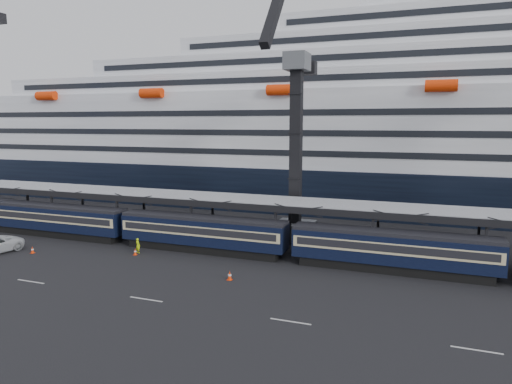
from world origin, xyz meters
The scene contains 9 objects.
ground centered at (0.00, 0.00, 0.00)m, with size 260.00×260.00×0.00m, color black.
train centered at (-4.65, 10.00, 2.20)m, with size 133.05×3.00×4.05m.
canopy centered at (0.00, 14.00, 5.25)m, with size 130.00×6.25×5.53m.
cruise_ship centered at (-1.08, 45.99, 12.34)m, with size 214.09×28.84×34.00m.
crane_dark_near centered at (-20.00, 18.59, 11.93)m, with size 4.50×17.75×35.08m.
worker centered at (-34.30, 6.99, 0.82)m, with size 0.60×0.39×1.64m, color #C5EB0C.
traffic_cone_a centered at (-45.02, 2.98, 0.38)m, with size 0.39×0.39×0.77m.
traffic_cone_b centered at (-34.15, 6.24, 0.36)m, with size 0.37×0.37×0.74m.
traffic_cone_c centered at (-21.53, 2.50, 0.43)m, with size 0.43×0.43×0.87m.
Camera 1 is at (-5.77, -33.63, 13.99)m, focal length 32.00 mm.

